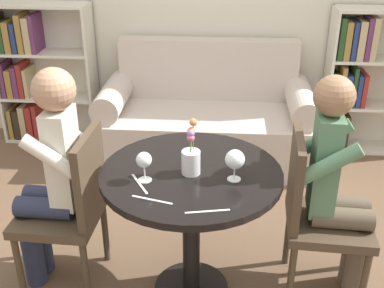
{
  "coord_description": "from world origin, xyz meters",
  "views": [
    {
      "loc": [
        0.15,
        -2.0,
        1.89
      ],
      "look_at": [
        0.0,
        0.05,
        0.87
      ],
      "focal_mm": 45.0,
      "sensor_mm": 36.0,
      "label": 1
    }
  ],
  "objects_px": {
    "chair_left": "(71,205)",
    "flower_vase": "(190,157)",
    "person_left": "(51,176)",
    "person_right": "(338,188)",
    "bookshelf_right": "(363,79)",
    "chair_right": "(316,211)",
    "bookshelf_left": "(36,74)",
    "wine_glass_left": "(144,161)",
    "wine_glass_right": "(235,160)",
    "couch": "(206,121)"
  },
  "relations": [
    {
      "from": "wine_glass_left",
      "to": "wine_glass_right",
      "type": "distance_m",
      "value": 0.41
    },
    {
      "from": "chair_left",
      "to": "person_right",
      "type": "distance_m",
      "value": 1.36
    },
    {
      "from": "couch",
      "to": "flower_vase",
      "type": "relative_size",
      "value": 6.21
    },
    {
      "from": "wine_glass_left",
      "to": "wine_glass_right",
      "type": "bearing_deg",
      "value": 5.37
    },
    {
      "from": "person_right",
      "to": "wine_glass_left",
      "type": "height_order",
      "value": "person_right"
    },
    {
      "from": "couch",
      "to": "wine_glass_left",
      "type": "height_order",
      "value": "couch"
    },
    {
      "from": "couch",
      "to": "flower_vase",
      "type": "bearing_deg",
      "value": -90.14
    },
    {
      "from": "person_left",
      "to": "wine_glass_right",
      "type": "xyz_separation_m",
      "value": [
        0.92,
        -0.12,
        0.19
      ]
    },
    {
      "from": "bookshelf_right",
      "to": "wine_glass_right",
      "type": "bearing_deg",
      "value": -118.99
    },
    {
      "from": "chair_right",
      "to": "wine_glass_right",
      "type": "distance_m",
      "value": 0.58
    },
    {
      "from": "chair_right",
      "to": "person_left",
      "type": "height_order",
      "value": "person_left"
    },
    {
      "from": "person_right",
      "to": "bookshelf_left",
      "type": "bearing_deg",
      "value": 54.24
    },
    {
      "from": "couch",
      "to": "wine_glass_right",
      "type": "relative_size",
      "value": 11.17
    },
    {
      "from": "person_right",
      "to": "wine_glass_right",
      "type": "xyz_separation_m",
      "value": [
        -0.52,
        -0.14,
        0.21
      ]
    },
    {
      "from": "flower_vase",
      "to": "wine_glass_left",
      "type": "bearing_deg",
      "value": -157.54
    },
    {
      "from": "chair_right",
      "to": "bookshelf_right",
      "type": "bearing_deg",
      "value": -16.66
    },
    {
      "from": "couch",
      "to": "person_left",
      "type": "relative_size",
      "value": 1.38
    },
    {
      "from": "person_left",
      "to": "person_right",
      "type": "xyz_separation_m",
      "value": [
        1.44,
        0.03,
        -0.02
      ]
    },
    {
      "from": "bookshelf_left",
      "to": "wine_glass_left",
      "type": "relative_size",
      "value": 8.26
    },
    {
      "from": "bookshelf_right",
      "to": "chair_right",
      "type": "height_order",
      "value": "bookshelf_right"
    },
    {
      "from": "person_left",
      "to": "wine_glass_left",
      "type": "height_order",
      "value": "person_left"
    },
    {
      "from": "person_left",
      "to": "wine_glass_right",
      "type": "bearing_deg",
      "value": 85.03
    },
    {
      "from": "chair_left",
      "to": "wine_glass_right",
      "type": "relative_size",
      "value": 5.93
    },
    {
      "from": "person_right",
      "to": "bookshelf_right",
      "type": "bearing_deg",
      "value": -13.93
    },
    {
      "from": "couch",
      "to": "person_right",
      "type": "distance_m",
      "value": 1.71
    },
    {
      "from": "person_right",
      "to": "wine_glass_left",
      "type": "distance_m",
      "value": 0.97
    },
    {
      "from": "bookshelf_right",
      "to": "flower_vase",
      "type": "distance_m",
      "value": 2.28
    },
    {
      "from": "wine_glass_right",
      "to": "flower_vase",
      "type": "relative_size",
      "value": 0.56
    },
    {
      "from": "chair_right",
      "to": "person_right",
      "type": "bearing_deg",
      "value": -92.11
    },
    {
      "from": "person_left",
      "to": "couch",
      "type": "bearing_deg",
      "value": 157.4
    },
    {
      "from": "chair_right",
      "to": "wine_glass_right",
      "type": "height_order",
      "value": "wine_glass_right"
    },
    {
      "from": "person_right",
      "to": "wine_glass_right",
      "type": "bearing_deg",
      "value": 108.77
    },
    {
      "from": "chair_left",
      "to": "wine_glass_right",
      "type": "bearing_deg",
      "value": 84.67
    },
    {
      "from": "wine_glass_left",
      "to": "chair_left",
      "type": "bearing_deg",
      "value": 160.32
    },
    {
      "from": "chair_left",
      "to": "flower_vase",
      "type": "relative_size",
      "value": 3.3
    },
    {
      "from": "couch",
      "to": "bookshelf_left",
      "type": "relative_size",
      "value": 1.42
    },
    {
      "from": "chair_left",
      "to": "wine_glass_left",
      "type": "bearing_deg",
      "value": 72.67
    },
    {
      "from": "couch",
      "to": "wine_glass_right",
      "type": "bearing_deg",
      "value": -82.99
    },
    {
      "from": "bookshelf_right",
      "to": "person_right",
      "type": "height_order",
      "value": "person_right"
    },
    {
      "from": "wine_glass_right",
      "to": "bookshelf_right",
      "type": "bearing_deg",
      "value": 61.01
    },
    {
      "from": "couch",
      "to": "chair_right",
      "type": "height_order",
      "value": "couch"
    },
    {
      "from": "chair_right",
      "to": "person_left",
      "type": "relative_size",
      "value": 0.73
    },
    {
      "from": "wine_glass_left",
      "to": "flower_vase",
      "type": "xyz_separation_m",
      "value": [
        0.2,
        0.08,
        -0.02
      ]
    },
    {
      "from": "chair_right",
      "to": "wine_glass_left",
      "type": "height_order",
      "value": "chair_right"
    },
    {
      "from": "bookshelf_left",
      "to": "wine_glass_left",
      "type": "height_order",
      "value": "bookshelf_left"
    },
    {
      "from": "couch",
      "to": "chair_left",
      "type": "distance_m",
      "value": 1.68
    },
    {
      "from": "chair_left",
      "to": "person_left",
      "type": "distance_m",
      "value": 0.19
    },
    {
      "from": "chair_right",
      "to": "person_right",
      "type": "height_order",
      "value": "person_right"
    },
    {
      "from": "chair_right",
      "to": "person_right",
      "type": "xyz_separation_m",
      "value": [
        0.09,
        -0.01,
        0.15
      ]
    },
    {
      "from": "chair_left",
      "to": "chair_right",
      "type": "xyz_separation_m",
      "value": [
        1.26,
        0.04,
        0.0
      ]
    }
  ]
}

